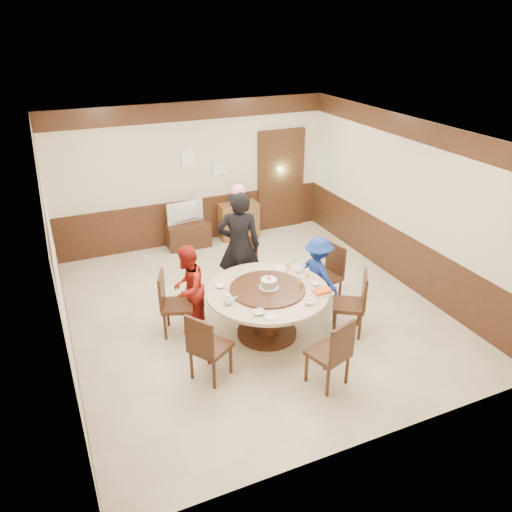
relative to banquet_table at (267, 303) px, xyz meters
name	(u,v)px	position (x,y,z in m)	size (l,w,h in m)	color
room	(254,248)	(0.10, 0.70, 0.55)	(6.00, 6.04, 2.84)	beige
banquet_table	(267,303)	(0.00, 0.00, 0.00)	(1.75, 1.75, 0.78)	#391F12
chair_0	(325,285)	(1.26, 0.47, -0.23)	(0.53, 0.52, 0.97)	#391F12
chair_1	(249,278)	(0.21, 1.20, -0.23)	(0.49, 0.50, 0.97)	#391F12
chair_2	(177,314)	(-1.18, 0.58, -0.23)	(0.57, 0.57, 0.97)	#391F12
chair_3	(210,357)	(-1.07, -0.58, -0.23)	(0.61, 0.61, 0.97)	#391F12
chair_4	(329,364)	(0.25, -1.29, -0.23)	(0.55, 0.56, 0.97)	#391F12
chair_5	(349,314)	(1.13, -0.41, -0.23)	(0.61, 0.61, 0.97)	#391F12
person_standing	(239,247)	(0.02, 1.13, 0.40)	(0.68, 0.45, 1.87)	black
person_red	(188,288)	(-0.97, 0.65, 0.12)	(0.64, 0.50, 1.32)	#A31F15
person_blue	(318,274)	(1.04, 0.36, 0.07)	(0.78, 0.45, 1.21)	navy
birthday_cake	(269,283)	(0.03, 0.01, 0.31)	(0.28, 0.28, 0.19)	white
teapot_left	(229,300)	(-0.64, -0.14, 0.28)	(0.17, 0.15, 0.13)	white
teapot_right	(298,269)	(0.65, 0.29, 0.28)	(0.17, 0.15, 0.13)	white
bowl_0	(220,286)	(-0.58, 0.33, 0.23)	(0.15, 0.15, 0.04)	white
bowl_1	(309,302)	(0.35, -0.57, 0.24)	(0.14, 0.14, 0.04)	white
bowl_2	(259,312)	(-0.36, -0.52, 0.24)	(0.16, 0.16, 0.04)	white
bowl_3	(315,283)	(0.69, -0.15, 0.24)	(0.14, 0.14, 0.04)	white
saucer_near	(271,316)	(-0.25, -0.65, 0.22)	(0.18, 0.18, 0.01)	white
saucer_far	(280,269)	(0.45, 0.50, 0.22)	(0.18, 0.18, 0.01)	white
shrimp_platter	(322,292)	(0.64, -0.41, 0.24)	(0.30, 0.20, 0.06)	white
bottle_0	(300,281)	(0.47, -0.09, 0.30)	(0.06, 0.06, 0.16)	white
bottle_1	(307,275)	(0.66, 0.04, 0.30)	(0.06, 0.06, 0.16)	white
bottle_2	(288,265)	(0.55, 0.44, 0.30)	(0.06, 0.06, 0.16)	white
tv_stand	(188,235)	(-0.16, 3.44, -0.28)	(0.85, 0.45, 0.50)	#391F12
television	(187,213)	(-0.16, 3.44, 0.19)	(0.77, 0.10, 0.44)	#959598
side_cabinet	(238,220)	(0.94, 3.47, -0.16)	(0.80, 0.40, 0.75)	brown
thermos	(238,195)	(0.94, 3.47, 0.41)	(0.15, 0.15, 0.38)	silver
notice_left	(188,158)	(-0.01, 3.64, 1.22)	(0.25, 0.00, 0.35)	white
notice_right	(220,170)	(0.64, 3.64, 0.92)	(0.30, 0.00, 0.22)	white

